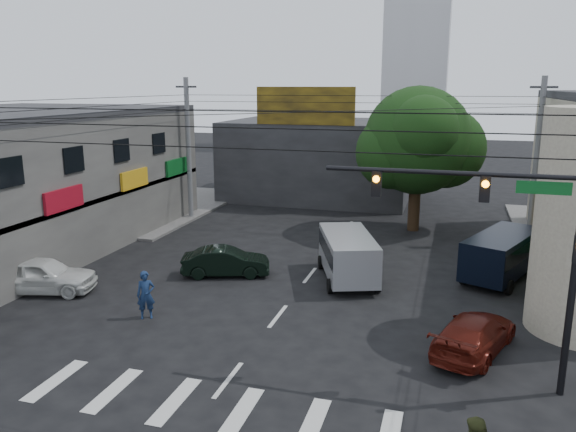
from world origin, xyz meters
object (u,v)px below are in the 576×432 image
at_px(dark_sedan, 226,262).
at_px(navy_van, 502,257).
at_px(utility_pole_far_left, 189,150).
at_px(traffic_gantry, 513,228).
at_px(silver_minivan, 348,258).
at_px(street_tree, 417,141).
at_px(utility_pole_far_right, 536,162).
at_px(white_compact, 42,275).
at_px(traffic_officer, 146,295).
at_px(maroon_sedan, 474,334).

distance_m(dark_sedan, navy_van, 12.70).
xyz_separation_m(utility_pole_far_left, navy_van, (19.02, -6.93, -3.55)).
bearing_deg(traffic_gantry, utility_pole_far_left, 137.14).
relative_size(utility_pole_far_left, silver_minivan, 1.73).
bearing_deg(navy_van, traffic_gantry, -160.81).
height_order(street_tree, utility_pole_far_right, utility_pole_far_right).
xyz_separation_m(utility_pole_far_left, white_compact, (0.00, -14.37, -3.83)).
bearing_deg(traffic_officer, traffic_gantry, -35.91).
bearing_deg(utility_pole_far_right, traffic_officer, -134.48).
relative_size(utility_pole_far_right, traffic_officer, 4.93).
bearing_deg(maroon_sedan, utility_pole_far_right, -82.61).
height_order(utility_pole_far_left, white_compact, utility_pole_far_left).
bearing_deg(traffic_officer, utility_pole_far_right, 16.20).
relative_size(maroon_sedan, navy_van, 0.86).
relative_size(silver_minivan, navy_van, 0.94).
height_order(white_compact, traffic_officer, traffic_officer).
xyz_separation_m(street_tree, maroon_sedan, (3.15, -15.94, -4.83)).
bearing_deg(utility_pole_far_right, street_tree, 171.25).
bearing_deg(traffic_gantry, traffic_officer, 173.41).
bearing_deg(street_tree, dark_sedan, -125.01).
bearing_deg(traffic_gantry, navy_van, 86.06).
distance_m(white_compact, navy_van, 20.43).
relative_size(street_tree, navy_van, 1.55).
bearing_deg(maroon_sedan, navy_van, -79.67).
bearing_deg(dark_sedan, traffic_gantry, -139.36).
bearing_deg(dark_sedan, navy_van, -94.14).
bearing_deg(navy_van, maroon_sedan, -166.58).
height_order(street_tree, white_compact, street_tree).
height_order(utility_pole_far_left, dark_sedan, utility_pole_far_left).
height_order(silver_minivan, navy_van, silver_minivan).
relative_size(dark_sedan, traffic_officer, 2.30).
relative_size(dark_sedan, navy_van, 0.76).
bearing_deg(white_compact, maroon_sedan, -106.59).
height_order(white_compact, silver_minivan, silver_minivan).
distance_m(utility_pole_far_left, traffic_officer, 16.97).
bearing_deg(traffic_gantry, street_tree, 101.99).
relative_size(navy_van, traffic_officer, 3.01).
bearing_deg(utility_pole_far_left, street_tree, 3.95).
xyz_separation_m(street_tree, utility_pole_far_left, (-14.50, -1.00, -0.87)).
relative_size(utility_pole_far_left, traffic_officer, 4.93).
height_order(utility_pole_far_left, traffic_officer, utility_pole_far_left).
height_order(maroon_sedan, traffic_officer, traffic_officer).
distance_m(traffic_gantry, white_compact, 18.95).
distance_m(dark_sedan, silver_minivan, 5.67).
xyz_separation_m(utility_pole_far_right, navy_van, (-1.98, -6.93, -3.55)).
relative_size(street_tree, maroon_sedan, 1.81).
bearing_deg(utility_pole_far_right, maroon_sedan, -102.65).
distance_m(maroon_sedan, navy_van, 8.14).
xyz_separation_m(street_tree, dark_sedan, (-7.77, -11.10, -4.81)).
xyz_separation_m(utility_pole_far_right, dark_sedan, (-14.27, -10.10, -3.93)).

